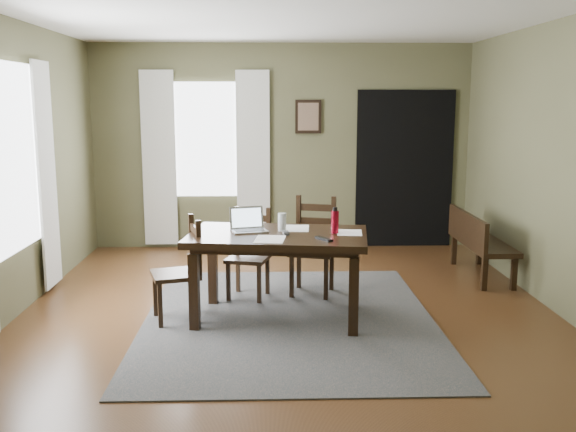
{
  "coord_description": "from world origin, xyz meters",
  "views": [
    {
      "loc": [
        -0.18,
        -5.56,
        1.95
      ],
      "look_at": [
        0.0,
        0.3,
        0.9
      ],
      "focal_mm": 40.0,
      "sensor_mm": 36.0,
      "label": 1
    }
  ],
  "objects_px": {
    "laptop": "(248,225)",
    "water_bottle": "(335,221)",
    "chair_end": "(181,271)",
    "chair_back_right": "(313,247)",
    "chair_back_left": "(249,255)",
    "dining_table": "(278,244)",
    "bench": "(477,239)"
  },
  "relations": [
    {
      "from": "laptop",
      "to": "water_bottle",
      "type": "height_order",
      "value": "water_bottle"
    },
    {
      "from": "chair_end",
      "to": "chair_back_right",
      "type": "xyz_separation_m",
      "value": [
        1.24,
        0.79,
        0.03
      ]
    },
    {
      "from": "chair_back_left",
      "to": "laptop",
      "type": "distance_m",
      "value": 0.69
    },
    {
      "from": "dining_table",
      "to": "water_bottle",
      "type": "relative_size",
      "value": 7.22
    },
    {
      "from": "chair_back_left",
      "to": "bench",
      "type": "xyz_separation_m",
      "value": [
        2.53,
        0.69,
        -0.0
      ]
    },
    {
      "from": "chair_back_left",
      "to": "laptop",
      "type": "xyz_separation_m",
      "value": [
        0.01,
        -0.56,
        0.41
      ]
    },
    {
      "from": "dining_table",
      "to": "laptop",
      "type": "xyz_separation_m",
      "value": [
        -0.27,
        0.12,
        0.15
      ]
    },
    {
      "from": "chair_end",
      "to": "chair_back_left",
      "type": "distance_m",
      "value": 0.9
    },
    {
      "from": "laptop",
      "to": "chair_end",
      "type": "bearing_deg",
      "value": 176.97
    },
    {
      "from": "laptop",
      "to": "water_bottle",
      "type": "distance_m",
      "value": 0.79
    },
    {
      "from": "chair_end",
      "to": "chair_back_left",
      "type": "bearing_deg",
      "value": 121.92
    },
    {
      "from": "chair_end",
      "to": "chair_back_left",
      "type": "xyz_separation_m",
      "value": [
        0.59,
        0.68,
        -0.02
      ]
    },
    {
      "from": "chair_end",
      "to": "laptop",
      "type": "xyz_separation_m",
      "value": [
        0.6,
        0.12,
        0.39
      ]
    },
    {
      "from": "dining_table",
      "to": "chair_back_left",
      "type": "relative_size",
      "value": 1.89
    },
    {
      "from": "dining_table",
      "to": "bench",
      "type": "xyz_separation_m",
      "value": [
        2.25,
        1.37,
        -0.26
      ]
    },
    {
      "from": "chair_back_left",
      "to": "chair_back_right",
      "type": "relative_size",
      "value": 0.9
    },
    {
      "from": "water_bottle",
      "to": "chair_back_left",
      "type": "bearing_deg",
      "value": 138.81
    },
    {
      "from": "dining_table",
      "to": "laptop",
      "type": "relative_size",
      "value": 4.65
    },
    {
      "from": "chair_end",
      "to": "chair_back_right",
      "type": "relative_size",
      "value": 0.94
    },
    {
      "from": "chair_end",
      "to": "bench",
      "type": "distance_m",
      "value": 3.41
    },
    {
      "from": "bench",
      "to": "water_bottle",
      "type": "distance_m",
      "value": 2.27
    },
    {
      "from": "chair_end",
      "to": "laptop",
      "type": "relative_size",
      "value": 2.57
    },
    {
      "from": "chair_end",
      "to": "chair_back_left",
      "type": "height_order",
      "value": "chair_end"
    },
    {
      "from": "chair_end",
      "to": "bench",
      "type": "relative_size",
      "value": 0.72
    },
    {
      "from": "dining_table",
      "to": "bench",
      "type": "height_order",
      "value": "dining_table"
    },
    {
      "from": "dining_table",
      "to": "chair_end",
      "type": "height_order",
      "value": "chair_end"
    },
    {
      "from": "chair_back_left",
      "to": "bench",
      "type": "relative_size",
      "value": 0.69
    },
    {
      "from": "chair_end",
      "to": "chair_back_right",
      "type": "height_order",
      "value": "chair_back_right"
    },
    {
      "from": "chair_back_right",
      "to": "dining_table",
      "type": "bearing_deg",
      "value": -100.48
    },
    {
      "from": "water_bottle",
      "to": "dining_table",
      "type": "bearing_deg",
      "value": 179.46
    },
    {
      "from": "chair_end",
      "to": "water_bottle",
      "type": "relative_size",
      "value": 3.99
    },
    {
      "from": "dining_table",
      "to": "chair_end",
      "type": "distance_m",
      "value": 0.9
    }
  ]
}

